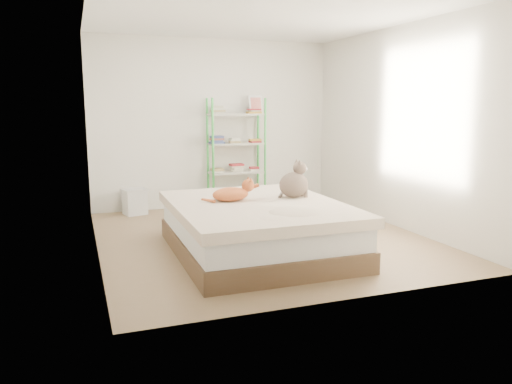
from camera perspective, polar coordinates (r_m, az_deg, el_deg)
name	(u,v)px	position (r m, az deg, el deg)	size (l,w,h in m)	color
room	(261,130)	(5.91, 0.55, 7.06)	(3.81, 4.21, 2.61)	olive
bed	(257,228)	(5.42, 0.09, -4.13)	(1.76, 2.20, 0.56)	brown
orange_cat	(230,192)	(5.44, -2.94, -0.05)	(0.48, 0.26, 0.19)	orange
grey_cat	(294,179)	(5.65, 4.34, 1.45)	(0.30, 0.36, 0.42)	#7B675C
shelf_unit	(237,153)	(7.82, -2.20, 4.49)	(0.89, 0.36, 1.74)	green
cardboard_box	(263,207)	(7.05, 0.76, -1.76)	(0.54, 0.54, 0.38)	olive
white_bin	(135,201)	(7.55, -13.68, -1.05)	(0.39, 0.37, 0.38)	silver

